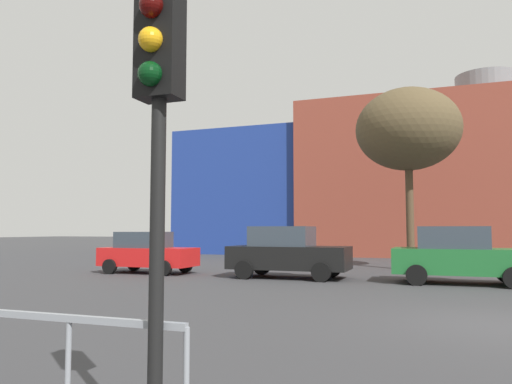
{
  "coord_description": "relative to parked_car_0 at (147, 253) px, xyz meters",
  "views": [
    {
      "loc": [
        -1.19,
        -10.19,
        1.76
      ],
      "look_at": [
        -8.04,
        8.6,
        3.31
      ],
      "focal_mm": 34.47,
      "sensor_mm": 36.0,
      "label": 1
    }
  ],
  "objects": [
    {
      "name": "ground_plane",
      "position": [
        12.33,
        -7.31,
        -0.84
      ],
      "size": [
        200.0,
        200.0,
        0.0
      ],
      "primitive_type": "plane",
      "color": "#38383A"
    },
    {
      "name": "building_backdrop",
      "position": [
        14.71,
        19.73,
        4.24
      ],
      "size": [
        44.4,
        10.69,
        12.58
      ],
      "color": "brown",
      "rests_on": "ground_plane"
    },
    {
      "name": "parked_car_0",
      "position": [
        0.0,
        0.0,
        0.0
      ],
      "size": [
        3.89,
        1.91,
        1.69
      ],
      "color": "red",
      "rests_on": "ground_plane"
    },
    {
      "name": "parked_car_1",
      "position": [
        5.99,
        -0.0,
        0.1
      ],
      "size": [
        4.37,
        2.14,
        1.89
      ],
      "color": "black",
      "rests_on": "ground_plane"
    },
    {
      "name": "parked_car_2",
      "position": [
        11.87,
        0.0,
        0.1
      ],
      "size": [
        4.34,
        2.13,
        1.88
      ],
      "color": "#1E662D",
      "rests_on": "ground_plane"
    },
    {
      "name": "traffic_light_near_left",
      "position": [
        9.06,
        -14.11,
        1.9
      ],
      "size": [
        0.36,
        0.36,
        3.72
      ],
      "rotation": [
        0.0,
        0.0,
        -1.57
      ],
      "color": "black",
      "rests_on": "ground_plane"
    },
    {
      "name": "bare_tree_0",
      "position": [
        10.1,
        5.32,
        5.42
      ],
      "size": [
        4.63,
        4.63,
        8.13
      ],
      "color": "brown",
      "rests_on": "ground_plane"
    }
  ]
}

